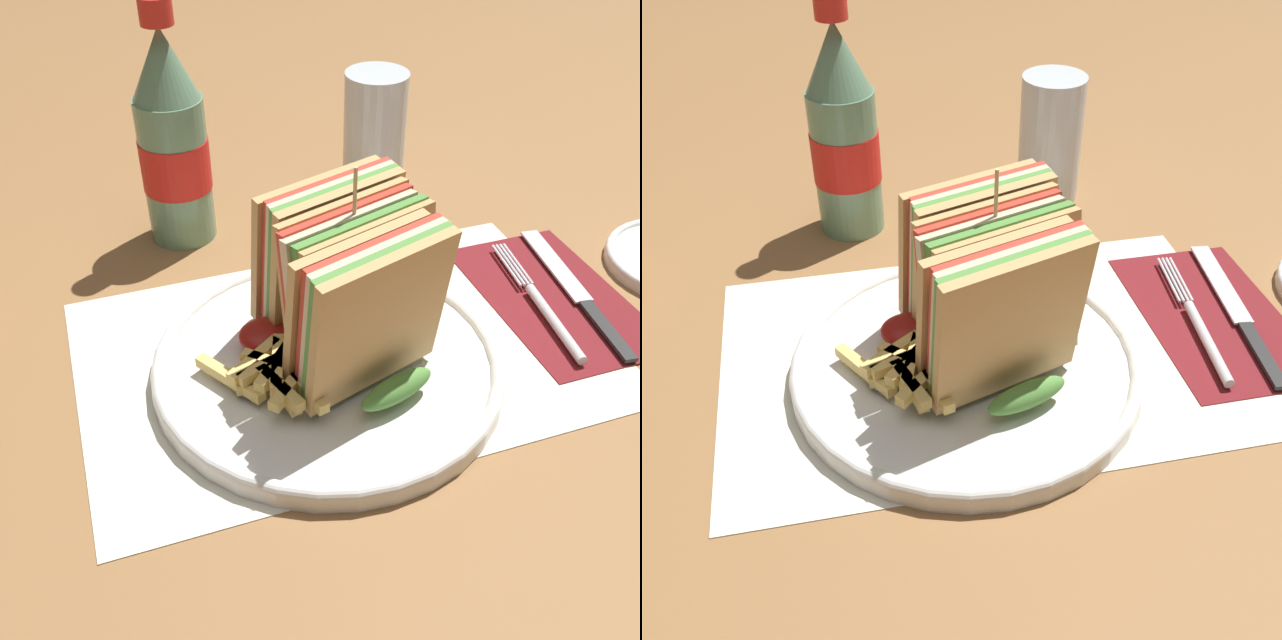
{
  "view_description": "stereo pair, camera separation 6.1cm",
  "coord_description": "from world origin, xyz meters",
  "views": [
    {
      "loc": [
        -0.18,
        -0.42,
        0.42
      ],
      "look_at": [
        -0.02,
        0.03,
        0.04
      ],
      "focal_mm": 42.0,
      "sensor_mm": 36.0,
      "label": 1
    },
    {
      "loc": [
        -0.12,
        -0.44,
        0.42
      ],
      "look_at": [
        -0.02,
        0.03,
        0.04
      ],
      "focal_mm": 42.0,
      "sensor_mm": 36.0,
      "label": 2
    }
  ],
  "objects": [
    {
      "name": "club_sandwich",
      "position": [
        0.0,
        0.02,
        0.08
      ],
      "size": [
        0.14,
        0.2,
        0.16
      ],
      "color": "tan",
      "rests_on": "plate_main"
    },
    {
      "name": "fork",
      "position": [
        0.19,
        0.02,
        0.01
      ],
      "size": [
        0.03,
        0.18,
        0.01
      ],
      "rotation": [
        0.0,
        0.0,
        -0.13
      ],
      "color": "silver",
      "rests_on": "napkin"
    },
    {
      "name": "knife",
      "position": [
        0.23,
        0.04,
        0.01
      ],
      "size": [
        0.04,
        0.21,
        0.0
      ],
      "rotation": [
        0.0,
        0.0,
        -0.13
      ],
      "color": "black",
      "rests_on": "napkin"
    },
    {
      "name": "ketchup_blob",
      "position": [
        -0.06,
        0.04,
        0.03
      ],
      "size": [
        0.05,
        0.04,
        0.02
      ],
      "color": "maroon",
      "rests_on": "plate_main"
    },
    {
      "name": "napkin",
      "position": [
        0.21,
        0.04,
        0.0
      ],
      "size": [
        0.12,
        0.21,
        0.0
      ],
      "color": "maroon",
      "rests_on": "ground_plane"
    },
    {
      "name": "glass_near",
      "position": [
        0.13,
        0.29,
        0.07
      ],
      "size": [
        0.07,
        0.07,
        0.14
      ],
      "color": "silver",
      "rests_on": "ground_plane"
    },
    {
      "name": "fries_pile",
      "position": [
        -0.07,
        -0.01,
        0.03
      ],
      "size": [
        0.1,
        0.1,
        0.02
      ],
      "color": "#E5C166",
      "rests_on": "plate_main"
    },
    {
      "name": "ground_plane",
      "position": [
        0.0,
        0.0,
        0.0
      ],
      "size": [
        4.0,
        4.0,
        0.0
      ],
      "primitive_type": "plane",
      "color": "olive"
    },
    {
      "name": "coke_bottle_near",
      "position": [
        -0.09,
        0.27,
        0.1
      ],
      "size": [
        0.07,
        0.07,
        0.24
      ],
      "color": "slate",
      "rests_on": "ground_plane"
    },
    {
      "name": "plate_main",
      "position": [
        -0.02,
        0.01,
        0.01
      ],
      "size": [
        0.29,
        0.29,
        0.02
      ],
      "color": "white",
      "rests_on": "ground_plane"
    },
    {
      "name": "placemat",
      "position": [
        -0.0,
        0.03,
        0.0
      ],
      "size": [
        0.45,
        0.29,
        0.0
      ],
      "color": "silver",
      "rests_on": "ground_plane"
    }
  ]
}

